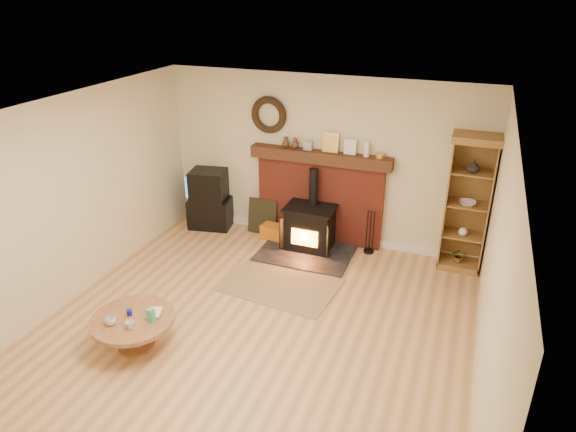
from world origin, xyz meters
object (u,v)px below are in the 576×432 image
at_px(tv_unit, 210,200).
at_px(wood_stove, 309,229).
at_px(coffee_table, 133,323).
at_px(curio_cabinet, 467,204).

bearing_deg(tv_unit, wood_stove, -6.15).
xyz_separation_m(tv_unit, coffee_table, (0.73, -3.12, -0.15)).
relative_size(wood_stove, curio_cabinet, 0.71).
bearing_deg(coffee_table, wood_stove, 69.48).
xyz_separation_m(curio_cabinet, coffee_table, (-3.31, -3.21, -0.67)).
bearing_deg(tv_unit, coffee_table, -76.88).
relative_size(curio_cabinet, coffee_table, 2.12).
height_order(wood_stove, coffee_table, wood_stove).
distance_m(tv_unit, curio_cabinet, 4.07).
bearing_deg(wood_stove, coffee_table, -110.52).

